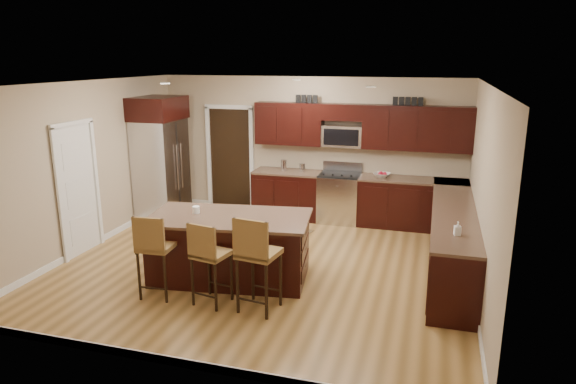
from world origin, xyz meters
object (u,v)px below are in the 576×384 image
(range, at_px, (339,197))
(island, at_px, (230,249))
(refrigerator, at_px, (161,158))
(stool_mid, at_px, (208,254))
(stool_left, at_px, (154,247))
(stool_right, at_px, (256,253))

(range, relative_size, island, 0.47)
(refrigerator, bearing_deg, stool_mid, -52.26)
(stool_left, distance_m, refrigerator, 3.50)
(range, relative_size, stool_mid, 1.01)
(range, height_order, stool_mid, range)
(island, distance_m, refrigerator, 3.29)
(island, height_order, stool_mid, stool_mid)
(stool_left, height_order, stool_mid, stool_left)
(island, distance_m, stool_mid, 0.88)
(stool_right, bearing_deg, refrigerator, 142.67)
(range, bearing_deg, stool_mid, -103.61)
(stool_left, xyz_separation_m, stool_right, (1.38, -0.01, 0.06))
(island, bearing_deg, stool_mid, -93.84)
(range, xyz_separation_m, stool_right, (-0.30, -3.87, 0.30))
(refrigerator, bearing_deg, stool_left, -62.13)
(refrigerator, bearing_deg, range, 13.67)
(range, height_order, refrigerator, refrigerator)
(stool_mid, bearing_deg, refrigerator, 138.92)
(range, distance_m, island, 3.18)
(range, relative_size, stool_left, 0.98)
(range, distance_m, stool_right, 3.89)
(range, bearing_deg, stool_left, -113.54)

